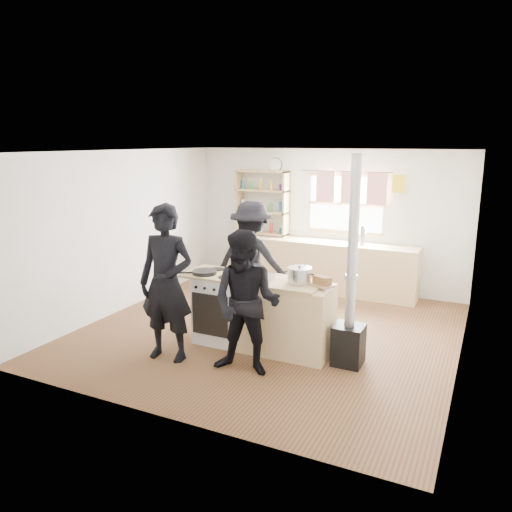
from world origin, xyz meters
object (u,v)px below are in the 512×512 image
(skillet_greens, at_px, (205,272))
(stockpot_stove, at_px, (239,268))
(cooking_island, at_px, (262,313))
(thermos, at_px, (362,236))
(person_near_right, at_px, (246,303))
(flue_heater, at_px, (350,313))
(stockpot_counter, at_px, (299,275))
(person_near_left, at_px, (166,283))
(roast_tray, at_px, (257,276))
(bread_board, at_px, (322,282))
(person_far, at_px, (251,260))

(skillet_greens, xyz_separation_m, stockpot_stove, (0.40, 0.22, 0.05))
(stockpot_stove, bearing_deg, cooking_island, -13.78)
(thermos, relative_size, person_near_right, 0.18)
(cooking_island, bearing_deg, flue_heater, -0.36)
(stockpot_counter, distance_m, person_near_left, 1.62)
(cooking_island, relative_size, skillet_greens, 4.46)
(cooking_island, distance_m, flue_heater, 1.16)
(roast_tray, relative_size, bread_board, 1.12)
(stockpot_counter, relative_size, person_near_left, 0.16)
(cooking_island, relative_size, flue_heater, 0.79)
(thermos, distance_m, stockpot_counter, 2.76)
(thermos, distance_m, person_near_left, 3.86)
(cooking_island, xyz_separation_m, person_near_right, (0.14, -0.73, 0.37))
(roast_tray, height_order, flue_heater, flue_heater)
(thermos, relative_size, skillet_greens, 0.69)
(stockpot_counter, bearing_deg, roast_tray, -174.33)
(person_near_left, bearing_deg, cooking_island, 35.17)
(stockpot_counter, bearing_deg, person_near_left, -150.63)
(cooking_island, height_order, person_near_left, person_near_left)
(stockpot_stove, distance_m, flue_heater, 1.57)
(stockpot_counter, relative_size, person_far, 0.17)
(thermos, xyz_separation_m, person_far, (-1.25, -1.74, -0.17))
(thermos, bearing_deg, person_near_right, -97.35)
(thermos, bearing_deg, cooking_island, -102.09)
(bread_board, distance_m, person_near_right, 0.99)
(thermos, xyz_separation_m, flue_heater, (0.55, -2.78, -0.40))
(stockpot_counter, bearing_deg, thermos, 88.02)
(stockpot_stove, height_order, person_far, person_far)
(roast_tray, xyz_separation_m, person_near_left, (-0.86, -0.74, -0.01))
(stockpot_counter, relative_size, flue_heater, 0.12)
(cooking_island, relative_size, stockpot_stove, 9.56)
(roast_tray, relative_size, stockpot_counter, 1.26)
(person_near_left, bearing_deg, bread_board, 19.70)
(person_near_left, bearing_deg, skillet_greens, 72.83)
(thermos, xyz_separation_m, roast_tray, (-0.64, -2.82, -0.09))
(thermos, height_order, skillet_greens, thermos)
(cooking_island, distance_m, person_far, 1.29)
(bread_board, relative_size, person_far, 0.19)
(skillet_greens, bearing_deg, person_near_left, -101.59)
(flue_heater, relative_size, person_near_right, 1.49)
(cooking_island, bearing_deg, roast_tray, -134.74)
(skillet_greens, xyz_separation_m, stockpot_counter, (1.27, 0.13, 0.07))
(stockpot_counter, distance_m, bread_board, 0.29)
(cooking_island, bearing_deg, thermos, 77.91)
(stockpot_counter, relative_size, bread_board, 0.89)
(cooking_island, relative_size, person_far, 1.11)
(skillet_greens, relative_size, person_near_left, 0.23)
(roast_tray, bearing_deg, bread_board, 4.28)
(person_near_left, relative_size, person_far, 1.09)
(stockpot_stove, xyz_separation_m, bread_board, (1.16, -0.08, -0.02))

